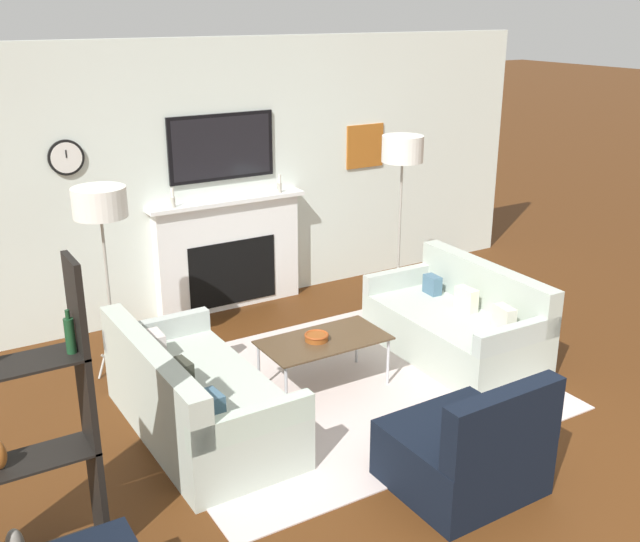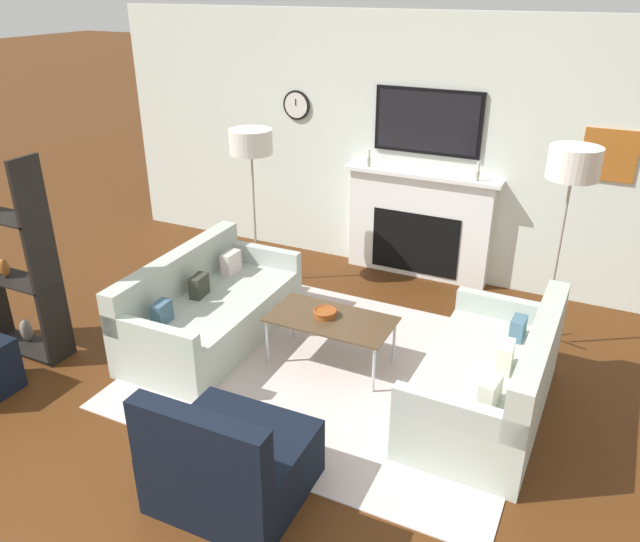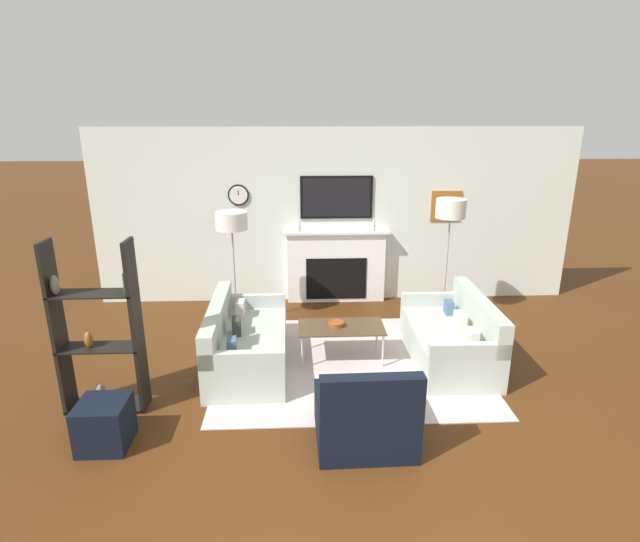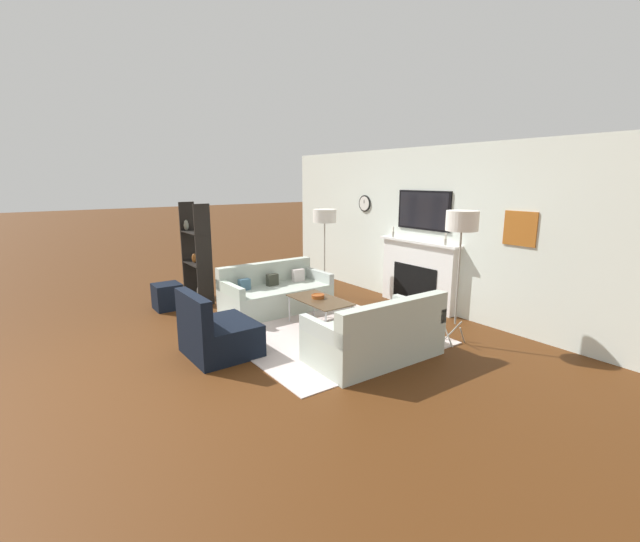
% 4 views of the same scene
% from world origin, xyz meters
% --- Properties ---
extents(ground_plane, '(60.00, 60.00, 0.00)m').
position_xyz_m(ground_plane, '(0.00, 0.00, 0.00)').
color(ground_plane, '#4A270F').
extents(fireplace_wall, '(7.46, 0.28, 2.70)m').
position_xyz_m(fireplace_wall, '(0.00, 4.65, 1.23)').
color(fireplace_wall, silver).
rests_on(fireplace_wall, ground_plane).
extents(area_rug, '(3.10, 2.60, 0.01)m').
position_xyz_m(area_rug, '(0.00, 2.44, 0.01)').
color(area_rug, beige).
rests_on(area_rug, ground_plane).
extents(couch_left, '(0.90, 1.79, 0.77)m').
position_xyz_m(couch_left, '(-1.25, 2.44, 0.27)').
color(couch_left, '#B0BBAD').
rests_on(couch_left, ground_plane).
extents(couch_right, '(0.88, 1.65, 0.81)m').
position_xyz_m(couch_right, '(1.25, 2.44, 0.28)').
color(couch_right, '#B0BBAD').
rests_on(couch_right, ground_plane).
extents(armchair, '(0.89, 0.83, 0.84)m').
position_xyz_m(armchair, '(-0.01, 0.90, 0.27)').
color(armchair, black).
rests_on(armchair, ground_plane).
extents(coffee_table, '(1.03, 0.54, 0.44)m').
position_xyz_m(coffee_table, '(-0.09, 2.54, 0.41)').
color(coffee_table, '#4C3823').
rests_on(coffee_table, ground_plane).
extents(decorative_bowl, '(0.20, 0.20, 0.06)m').
position_xyz_m(decorative_bowl, '(-0.15, 2.55, 0.47)').
color(decorative_bowl, '#92481A').
rests_on(decorative_bowl, coffee_table).
extents(floor_lamp_left, '(0.43, 0.43, 1.64)m').
position_xyz_m(floor_lamp_left, '(-1.48, 3.65, 1.49)').
color(floor_lamp_left, '#9E998E').
rests_on(floor_lamp_left, ground_plane).
extents(floor_lamp_right, '(0.41, 0.41, 1.79)m').
position_xyz_m(floor_lamp_right, '(1.48, 3.65, 1.63)').
color(floor_lamp_right, '#9E998E').
rests_on(floor_lamp_right, ground_plane).
extents(shelf_unit, '(0.80, 0.28, 1.77)m').
position_xyz_m(shelf_unit, '(-2.57, 1.59, 0.82)').
color(shelf_unit, black).
rests_on(shelf_unit, ground_plane).
extents(ottoman, '(0.43, 0.43, 0.44)m').
position_xyz_m(ottoman, '(-2.36, 0.97, 0.22)').
color(ottoman, black).
rests_on(ottoman, ground_plane).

